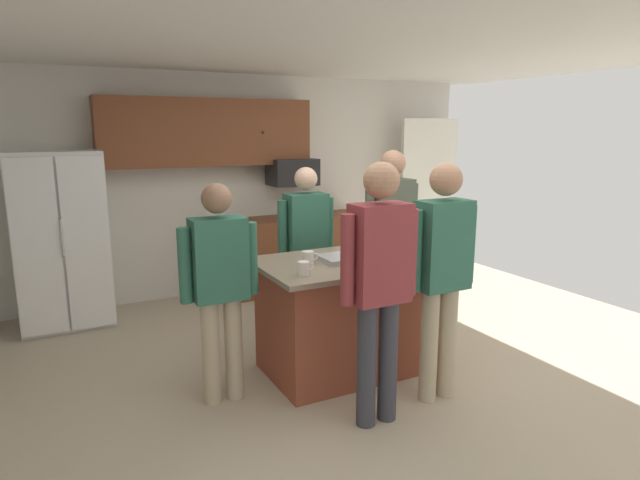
# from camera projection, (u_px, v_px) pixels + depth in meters

# --- Properties ---
(floor) EXTENTS (7.04, 7.04, 0.00)m
(floor) POSITION_uv_depth(u_px,v_px,m) (354.00, 375.00, 4.36)
(floor) COLOR #B7A88E
(floor) RESTS_ON ground
(ceiling) EXTENTS (7.04, 7.04, 0.00)m
(ceiling) POSITION_uv_depth(u_px,v_px,m) (358.00, 38.00, 3.83)
(ceiling) COLOR white
(back_wall) EXTENTS (6.40, 0.10, 2.60)m
(back_wall) POSITION_uv_depth(u_px,v_px,m) (238.00, 184.00, 6.53)
(back_wall) COLOR silver
(back_wall) RESTS_ON ground
(french_door_window_panel) EXTENTS (0.90, 0.06, 2.00)m
(french_door_window_panel) POSITION_uv_depth(u_px,v_px,m) (428.00, 193.00, 7.39)
(french_door_window_panel) COLOR white
(french_door_window_panel) RESTS_ON ground
(cabinet_run_upper) EXTENTS (2.40, 0.38, 0.75)m
(cabinet_run_upper) POSITION_uv_depth(u_px,v_px,m) (208.00, 132.00, 6.05)
(cabinet_run_upper) COLOR brown
(cabinet_run_lower) EXTENTS (1.80, 0.63, 0.90)m
(cabinet_run_lower) POSITION_uv_depth(u_px,v_px,m) (294.00, 252.00, 6.69)
(cabinet_run_lower) COLOR brown
(cabinet_run_lower) RESTS_ON ground
(refrigerator) EXTENTS (0.86, 0.76, 1.76)m
(refrigerator) POSITION_uv_depth(u_px,v_px,m) (61.00, 240.00, 5.36)
(refrigerator) COLOR white
(refrigerator) RESTS_ON ground
(microwave_over_range) EXTENTS (0.56, 0.40, 0.32)m
(microwave_over_range) POSITION_uv_depth(u_px,v_px,m) (292.00, 172.00, 6.51)
(microwave_over_range) COLOR black
(kitchen_island) EXTENTS (1.26, 0.95, 0.93)m
(kitchen_island) POSITION_uv_depth(u_px,v_px,m) (337.00, 316.00, 4.35)
(kitchen_island) COLOR brown
(kitchen_island) RESTS_ON ground
(person_elder_center) EXTENTS (0.57, 0.22, 1.60)m
(person_elder_center) POSITION_uv_depth(u_px,v_px,m) (220.00, 280.00, 3.78)
(person_elder_center) COLOR tan
(person_elder_center) RESTS_ON ground
(person_guest_by_door) EXTENTS (0.57, 0.23, 1.78)m
(person_guest_by_door) POSITION_uv_depth(u_px,v_px,m) (391.00, 230.00, 4.99)
(person_guest_by_door) COLOR tan
(person_guest_by_door) RESTS_ON ground
(person_guest_left) EXTENTS (0.57, 0.23, 1.77)m
(person_guest_left) POSITION_uv_depth(u_px,v_px,m) (379.00, 276.00, 3.46)
(person_guest_left) COLOR #383842
(person_guest_left) RESTS_ON ground
(person_guest_right) EXTENTS (0.57, 0.23, 1.74)m
(person_guest_right) POSITION_uv_depth(u_px,v_px,m) (442.00, 266.00, 3.80)
(person_guest_right) COLOR tan
(person_guest_right) RESTS_ON ground
(person_host_foreground) EXTENTS (0.57, 0.22, 1.62)m
(person_host_foreground) POSITION_uv_depth(u_px,v_px,m) (306.00, 241.00, 5.02)
(person_host_foreground) COLOR #383842
(person_host_foreground) RESTS_ON ground
(mug_ceramic_white) EXTENTS (0.13, 0.09, 0.11)m
(mug_ceramic_white) POSITION_uv_depth(u_px,v_px,m) (308.00, 258.00, 4.13)
(mug_ceramic_white) COLOR white
(mug_ceramic_white) RESTS_ON kitchen_island
(mug_blue_stoneware) EXTENTS (0.13, 0.09, 0.10)m
(mug_blue_stoneware) POSITION_uv_depth(u_px,v_px,m) (304.00, 268.00, 3.83)
(mug_blue_stoneware) COLOR white
(mug_blue_stoneware) RESTS_ON kitchen_island
(glass_dark_ale) EXTENTS (0.07, 0.07, 0.15)m
(glass_dark_ale) POSITION_uv_depth(u_px,v_px,m) (360.00, 243.00, 4.58)
(glass_dark_ale) COLOR black
(glass_dark_ale) RESTS_ON kitchen_island
(serving_tray) EXTENTS (0.44, 0.30, 0.04)m
(serving_tray) POSITION_uv_depth(u_px,v_px,m) (347.00, 257.00, 4.28)
(serving_tray) COLOR #B7B7BC
(serving_tray) RESTS_ON kitchen_island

